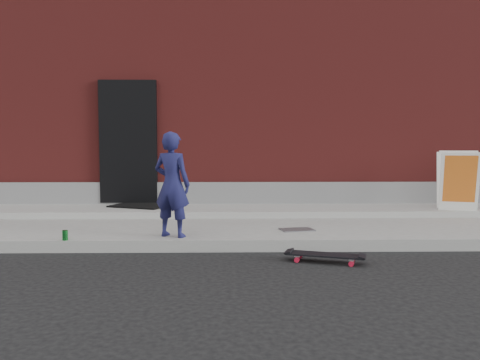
{
  "coord_description": "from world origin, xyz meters",
  "views": [
    {
      "loc": [
        -0.7,
        -5.72,
        1.31
      ],
      "look_at": [
        -0.58,
        0.8,
        0.84
      ],
      "focal_mm": 35.0,
      "sensor_mm": 36.0,
      "label": 1
    }
  ],
  "objects_px": {
    "skateboard": "(325,255)",
    "soda_can": "(65,235)",
    "pizza_sign": "(458,180)",
    "child": "(172,185)"
  },
  "relations": [
    {
      "from": "skateboard",
      "to": "soda_can",
      "type": "height_order",
      "value": "soda_can"
    },
    {
      "from": "skateboard",
      "to": "pizza_sign",
      "type": "xyz_separation_m",
      "value": [
        2.74,
        2.55,
        0.67
      ]
    },
    {
      "from": "child",
      "to": "pizza_sign",
      "type": "distance_m",
      "value": 4.89
    },
    {
      "from": "pizza_sign",
      "to": "soda_can",
      "type": "height_order",
      "value": "pizza_sign"
    },
    {
      "from": "child",
      "to": "soda_can",
      "type": "bearing_deg",
      "value": 31.74
    },
    {
      "from": "pizza_sign",
      "to": "skateboard",
      "type": "bearing_deg",
      "value": -137.1
    },
    {
      "from": "child",
      "to": "skateboard",
      "type": "xyz_separation_m",
      "value": [
        1.82,
        -0.79,
        -0.75
      ]
    },
    {
      "from": "child",
      "to": "pizza_sign",
      "type": "relative_size",
      "value": 1.36
    },
    {
      "from": "child",
      "to": "pizza_sign",
      "type": "xyz_separation_m",
      "value": [
        4.56,
        1.76,
        -0.08
      ]
    },
    {
      "from": "child",
      "to": "soda_can",
      "type": "distance_m",
      "value": 1.46
    }
  ]
}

